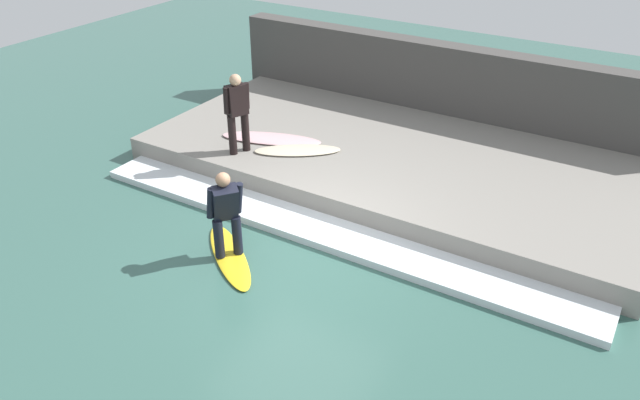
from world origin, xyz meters
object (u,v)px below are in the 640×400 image
Objects in this scene: surfer_waiting_near at (237,109)px; surfboard_spare at (298,150)px; surfer_riding at (226,211)px; surfboard_waiting_near at (271,139)px; surfboard_riding at (230,256)px.

surfer_waiting_near is 0.92× the size of surfboard_spare.
surfer_riding is 0.68× the size of surfboard_waiting_near.
surfboard_riding is 0.82m from surfer_riding.
surfer_waiting_near is (2.37, 1.58, 0.46)m from surfer_riding.
surfboard_riding is at bearing -45.00° from surfer_riding.
surfer_riding is 3.04m from surfboard_spare.
surfboard_waiting_near reaches higher than surfboard_riding.
surfer_waiting_near reaches higher than surfboard_waiting_near.
surfer_waiting_near is at bearing 121.47° from surfboard_spare.
surfboard_riding is at bearing -167.58° from surfboard_spare.
surfboard_spare is at bearing 12.42° from surfer_riding.
surfer_riding is 3.43m from surfboard_waiting_near.
surfer_waiting_near reaches higher than surfboard_spare.
surfboard_riding is 1.14× the size of surfer_waiting_near.
surfboard_spare is at bearing -103.46° from surfboard_waiting_near.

